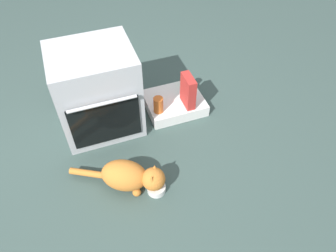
{
  "coord_description": "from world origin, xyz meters",
  "views": [
    {
      "loc": [
        -0.09,
        -1.45,
        1.95
      ],
      "look_at": [
        0.45,
        0.03,
        0.25
      ],
      "focal_mm": 34.01,
      "sensor_mm": 36.0,
      "label": 1
    }
  ],
  "objects_px": {
    "food_bowl": "(156,188)",
    "soda_can": "(186,80)",
    "pantry_cabinet": "(174,103)",
    "oven": "(97,91)",
    "sauce_jar": "(158,105)",
    "cat": "(130,176)",
    "cereal_box": "(188,91)"
  },
  "relations": [
    {
      "from": "pantry_cabinet",
      "to": "cereal_box",
      "type": "bearing_deg",
      "value": -49.88
    },
    {
      "from": "cereal_box",
      "to": "cat",
      "type": "bearing_deg",
      "value": -139.44
    },
    {
      "from": "oven",
      "to": "sauce_jar",
      "type": "relative_size",
      "value": 5.04
    },
    {
      "from": "oven",
      "to": "soda_can",
      "type": "relative_size",
      "value": 5.88
    },
    {
      "from": "oven",
      "to": "soda_can",
      "type": "bearing_deg",
      "value": 8.2
    },
    {
      "from": "oven",
      "to": "cat",
      "type": "relative_size",
      "value": 1.14
    },
    {
      "from": "oven",
      "to": "cat",
      "type": "xyz_separation_m",
      "value": [
        0.06,
        -0.68,
        -0.23
      ]
    },
    {
      "from": "cat",
      "to": "cereal_box",
      "type": "distance_m",
      "value": 0.87
    },
    {
      "from": "pantry_cabinet",
      "to": "soda_can",
      "type": "relative_size",
      "value": 4.04
    },
    {
      "from": "oven",
      "to": "cereal_box",
      "type": "distance_m",
      "value": 0.73
    },
    {
      "from": "food_bowl",
      "to": "cat",
      "type": "bearing_deg",
      "value": 148.66
    },
    {
      "from": "sauce_jar",
      "to": "cat",
      "type": "bearing_deg",
      "value": -125.33
    },
    {
      "from": "sauce_jar",
      "to": "soda_can",
      "type": "relative_size",
      "value": 1.17
    },
    {
      "from": "oven",
      "to": "cat",
      "type": "bearing_deg",
      "value": -85.29
    },
    {
      "from": "sauce_jar",
      "to": "soda_can",
      "type": "bearing_deg",
      "value": 34.91
    },
    {
      "from": "cat",
      "to": "soda_can",
      "type": "height_order",
      "value": "cat"
    },
    {
      "from": "oven",
      "to": "pantry_cabinet",
      "type": "distance_m",
      "value": 0.7
    },
    {
      "from": "pantry_cabinet",
      "to": "cereal_box",
      "type": "xyz_separation_m",
      "value": [
        0.08,
        -0.1,
        0.19
      ]
    },
    {
      "from": "oven",
      "to": "cat",
      "type": "distance_m",
      "value": 0.72
    },
    {
      "from": "food_bowl",
      "to": "cereal_box",
      "type": "bearing_deg",
      "value": 52.78
    },
    {
      "from": "pantry_cabinet",
      "to": "oven",
      "type": "bearing_deg",
      "value": 178.23
    },
    {
      "from": "oven",
      "to": "food_bowl",
      "type": "height_order",
      "value": "oven"
    },
    {
      "from": "oven",
      "to": "sauce_jar",
      "type": "xyz_separation_m",
      "value": [
        0.45,
        -0.12,
        -0.18
      ]
    },
    {
      "from": "pantry_cabinet",
      "to": "food_bowl",
      "type": "relative_size",
      "value": 3.72
    },
    {
      "from": "oven",
      "to": "cereal_box",
      "type": "height_order",
      "value": "oven"
    },
    {
      "from": "food_bowl",
      "to": "sauce_jar",
      "type": "relative_size",
      "value": 0.93
    },
    {
      "from": "oven",
      "to": "soda_can",
      "type": "xyz_separation_m",
      "value": [
        0.78,
        0.11,
        -0.19
      ]
    },
    {
      "from": "soda_can",
      "to": "pantry_cabinet",
      "type": "bearing_deg",
      "value": -139.51
    },
    {
      "from": "food_bowl",
      "to": "soda_can",
      "type": "distance_m",
      "value": 1.06
    },
    {
      "from": "sauce_jar",
      "to": "soda_can",
      "type": "height_order",
      "value": "sauce_jar"
    },
    {
      "from": "pantry_cabinet",
      "to": "soda_can",
      "type": "xyz_separation_m",
      "value": [
        0.15,
        0.13,
        0.11
      ]
    },
    {
      "from": "oven",
      "to": "food_bowl",
      "type": "relative_size",
      "value": 5.4
    }
  ]
}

